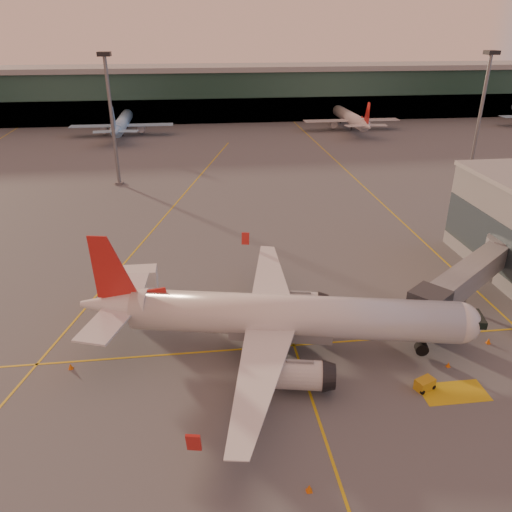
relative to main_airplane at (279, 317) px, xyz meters
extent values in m
plane|color=#4C4F54|center=(-3.26, -4.51, -3.91)|extent=(600.00, 600.00, 0.00)
cube|color=gold|center=(-3.26, 0.49, -3.91)|extent=(80.00, 0.25, 0.01)
cube|color=gold|center=(-13.26, 40.49, -3.91)|extent=(31.30, 115.98, 0.01)
cube|color=gold|center=(26.74, 65.49, -3.91)|extent=(0.25, 160.00, 0.01)
cube|color=gold|center=(1.74, -12.51, -3.91)|extent=(0.25, 30.00, 0.01)
cube|color=gold|center=(14.74, -8.51, -3.91)|extent=(6.00, 3.00, 0.01)
cube|color=#19382D|center=(-3.26, 137.49, 4.09)|extent=(400.00, 18.00, 16.00)
cube|color=gray|center=(-3.26, 137.49, 12.89)|extent=(400.00, 20.00, 1.60)
cube|color=black|center=(-3.26, 128.99, 0.09)|extent=(400.00, 1.00, 8.00)
cube|color=#2D3D47|center=(29.79, 13.49, 1.09)|extent=(0.30, 21.60, 6.00)
cylinder|color=slate|center=(-23.26, 61.49, 8.59)|extent=(0.70, 0.70, 25.00)
cube|color=black|center=(-23.26, 61.49, 21.29)|extent=(2.40, 2.40, 0.80)
cube|color=slate|center=(-23.26, 61.49, -3.66)|extent=(1.60, 1.60, 0.50)
cylinder|color=slate|center=(51.74, 57.49, 8.59)|extent=(0.70, 0.70, 25.00)
cube|color=black|center=(51.74, 57.49, 21.29)|extent=(2.40, 2.40, 0.80)
cube|color=slate|center=(51.74, 57.49, -3.66)|extent=(1.60, 1.60, 0.50)
cylinder|color=silver|center=(1.34, -0.28, 0.22)|extent=(32.36, 10.60, 4.13)
sphere|color=silver|center=(17.10, -3.56, 0.22)|extent=(4.05, 4.05, 4.05)
cube|color=black|center=(18.25, -3.80, 0.73)|extent=(2.37, 3.01, 0.72)
cone|color=silver|center=(-16.33, 3.40, 0.53)|extent=(7.72, 5.28, 3.93)
cube|color=silver|center=(-16.67, -0.14, 0.63)|extent=(5.39, 7.41, 0.21)
cylinder|color=silver|center=(0.83, -6.59, -2.05)|extent=(4.77, 3.51, 2.69)
cylinder|color=black|center=(-1.51, -2.43, -2.98)|extent=(2.11, 1.79, 1.86)
cylinder|color=black|center=(-1.51, -2.43, -2.42)|extent=(0.37, 0.37, 1.14)
cube|color=silver|center=(-15.23, 6.78, 0.63)|extent=(3.77, 6.88, 0.21)
cylinder|color=silver|center=(3.39, 5.71, -2.05)|extent=(4.77, 3.51, 2.69)
cylinder|color=black|center=(-0.42, 2.83, -2.98)|extent=(2.11, 1.79, 1.86)
cylinder|color=black|center=(-0.42, 2.83, -2.42)|extent=(0.37, 0.37, 1.14)
cube|color=slate|center=(0.19, -0.04, -1.12)|extent=(10.67, 5.31, 1.65)
cylinder|color=black|center=(14.03, -2.92, -2.98)|extent=(1.44, 1.07, 1.30)
cube|color=slate|center=(22.83, 5.25, 0.52)|extent=(17.45, 14.52, 2.70)
cube|color=#2D3035|center=(15.41, -0.39, 0.52)|extent=(4.77, 4.77, 3.00)
cube|color=#2D3035|center=(16.91, 0.51, -2.71)|extent=(1.60, 2.40, 2.40)
cylinder|color=black|center=(16.91, -0.59, -3.51)|extent=(0.80, 0.40, 0.80)
cylinder|color=black|center=(16.91, 1.61, -3.51)|extent=(0.80, 0.40, 0.80)
cylinder|color=slate|center=(22.83, 5.25, -2.35)|extent=(0.50, 0.50, 3.13)
cylinder|color=slate|center=(30.74, 11.49, 0.52)|extent=(4.40, 4.40, 3.00)
cylinder|color=slate|center=(30.74, 11.49, -2.35)|extent=(2.40, 2.40, 3.13)
cube|color=#AA2F18|center=(-15.17, 11.82, -3.19)|extent=(3.10, 2.33, 1.44)
cube|color=silver|center=(-15.46, 11.82, -0.93)|extent=(5.60, 2.44, 2.70)
cylinder|color=black|center=(-16.92, 10.68, -3.48)|extent=(0.87, 0.34, 0.87)
cylinder|color=black|center=(-13.45, 10.65, -3.48)|extent=(0.87, 0.34, 0.87)
cube|color=#BA8E17|center=(12.28, -7.68, -3.38)|extent=(2.04, 1.67, 1.06)
cylinder|color=black|center=(11.80, -8.36, -3.69)|extent=(0.49, 0.38, 0.44)
cylinder|color=black|center=(13.10, -7.81, -3.69)|extent=(0.49, 0.38, 0.44)
cone|color=#DC620B|center=(22.01, -1.69, -3.60)|extent=(0.49, 0.49, 0.63)
cube|color=#DC620B|center=(22.01, -1.69, -3.90)|extent=(0.42, 0.42, 0.03)
cone|color=#DC620B|center=(-20.50, -0.62, -3.61)|extent=(0.48, 0.48, 0.61)
cube|color=#DC620B|center=(-20.50, -0.62, -3.90)|extent=(0.42, 0.42, 0.03)
cone|color=#DC620B|center=(-0.62, -17.20, -3.60)|extent=(0.50, 0.50, 0.63)
cube|color=#DC620B|center=(-0.62, -17.20, -3.90)|extent=(0.43, 0.43, 0.03)
cone|color=#DC620B|center=(0.54, 16.02, -3.60)|extent=(0.50, 0.50, 0.63)
cube|color=#DC620B|center=(0.54, 16.02, -3.90)|extent=(0.43, 0.43, 0.03)
cone|color=#DC620B|center=(16.00, -4.89, -3.64)|extent=(0.43, 0.43, 0.54)
cube|color=#DC620B|center=(16.00, -4.89, -3.90)|extent=(0.37, 0.37, 0.03)
camera|label=1|loc=(-7.54, -41.74, 26.50)|focal=35.00mm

